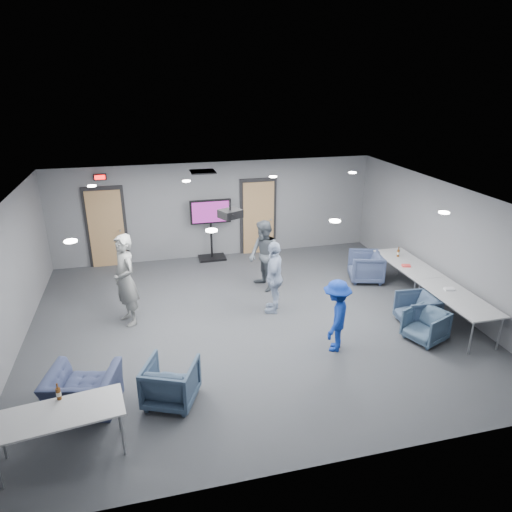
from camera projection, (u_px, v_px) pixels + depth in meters
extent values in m
plane|color=#35383D|center=(250.00, 321.00, 9.70)|extent=(9.00, 9.00, 0.00)
plane|color=silver|center=(249.00, 197.00, 8.71)|extent=(9.00, 9.00, 0.00)
cube|color=slate|center=(217.00, 210.00, 12.81)|extent=(9.00, 0.02, 2.70)
cube|color=slate|center=(324.00, 382.00, 5.59)|extent=(9.00, 0.02, 2.70)
cube|color=slate|center=(6.00, 285.00, 8.19)|extent=(0.02, 8.00, 2.70)
cube|color=slate|center=(444.00, 244.00, 10.22)|extent=(0.02, 8.00, 2.70)
cube|color=black|center=(106.00, 228.00, 12.21)|extent=(1.06, 0.06, 2.24)
cube|color=#A27D4E|center=(106.00, 229.00, 12.18)|extent=(0.90, 0.05, 2.10)
cylinder|color=#92959A|center=(120.00, 230.00, 12.23)|extent=(0.04, 0.10, 0.04)
cube|color=black|center=(258.00, 217.00, 13.16)|extent=(1.06, 0.06, 2.24)
cube|color=#A27D4E|center=(258.00, 218.00, 13.13)|extent=(0.90, 0.05, 2.10)
cylinder|color=#92959A|center=(271.00, 219.00, 13.18)|extent=(0.04, 0.10, 0.04)
cube|color=black|center=(100.00, 177.00, 11.68)|extent=(0.32, 0.06, 0.16)
cube|color=#FF0C0C|center=(100.00, 177.00, 11.64)|extent=(0.26, 0.02, 0.11)
cube|color=black|center=(203.00, 172.00, 11.13)|extent=(0.60, 0.60, 0.03)
cylinder|color=white|center=(71.00, 241.00, 6.41)|extent=(0.18, 0.18, 0.02)
cylinder|color=white|center=(92.00, 186.00, 9.66)|extent=(0.18, 0.18, 0.02)
cylinder|color=white|center=(211.00, 230.00, 6.86)|extent=(0.18, 0.18, 0.02)
cylinder|color=white|center=(186.00, 181.00, 10.11)|extent=(0.18, 0.18, 0.02)
cylinder|color=white|center=(335.00, 221.00, 7.32)|extent=(0.18, 0.18, 0.02)
cylinder|color=white|center=(273.00, 177.00, 10.57)|extent=(0.18, 0.18, 0.02)
cylinder|color=white|center=(444.00, 213.00, 7.77)|extent=(0.18, 0.18, 0.02)
cylinder|color=white|center=(352.00, 173.00, 11.02)|extent=(0.18, 0.18, 0.02)
imported|color=gray|center=(125.00, 280.00, 9.31)|extent=(0.72, 0.84, 1.94)
imported|color=#515961|center=(264.00, 256.00, 10.88)|extent=(0.82, 0.96, 1.71)
imported|color=#A4B5D2|center=(274.00, 277.00, 9.85)|extent=(0.73, 1.03, 1.62)
imported|color=navy|center=(336.00, 316.00, 8.46)|extent=(0.94, 1.05, 1.42)
imported|color=#3E4B6C|center=(366.00, 267.00, 11.51)|extent=(1.02, 1.00, 0.75)
imported|color=#374860|center=(417.00, 310.00, 9.46)|extent=(0.78, 0.76, 0.67)
imported|color=#3C5168|center=(425.00, 325.00, 8.90)|extent=(0.90, 0.89, 0.64)
imported|color=#36475D|center=(171.00, 382.00, 7.18)|extent=(1.02, 1.03, 0.72)
imported|color=#343C5A|center=(83.00, 391.00, 7.02)|extent=(1.22, 1.12, 0.67)
cube|color=#B3B5B7|center=(407.00, 263.00, 10.85)|extent=(0.79, 1.90, 0.03)
cylinder|color=#92959A|center=(376.00, 265.00, 11.69)|extent=(0.04, 0.04, 0.70)
cylinder|color=#92959A|center=(414.00, 294.00, 10.12)|extent=(0.04, 0.04, 0.70)
cylinder|color=#92959A|center=(398.00, 262.00, 11.84)|extent=(0.04, 0.04, 0.70)
cylinder|color=#92959A|center=(439.00, 291.00, 10.27)|extent=(0.04, 0.04, 0.70)
cube|color=#B3B5B7|center=(459.00, 298.00, 9.13)|extent=(0.78, 1.88, 0.03)
cylinder|color=#92959A|center=(418.00, 297.00, 9.97)|extent=(0.04, 0.04, 0.70)
cylinder|color=#92959A|center=(471.00, 338.00, 8.42)|extent=(0.04, 0.04, 0.70)
cylinder|color=#92959A|center=(443.00, 294.00, 10.11)|extent=(0.04, 0.04, 0.70)
cylinder|color=#92959A|center=(500.00, 333.00, 8.56)|extent=(0.04, 0.04, 0.70)
cube|color=#B3B5B7|center=(58.00, 414.00, 5.98)|extent=(1.75, 0.92, 0.03)
cylinder|color=#92959A|center=(118.00, 409.00, 6.61)|extent=(0.04, 0.04, 0.70)
cylinder|color=#92959A|center=(2.00, 438.00, 6.09)|extent=(0.04, 0.04, 0.70)
cylinder|color=#92959A|center=(122.00, 434.00, 6.15)|extent=(0.04, 0.04, 0.70)
cylinder|color=#623410|center=(59.00, 394.00, 6.21)|extent=(0.06, 0.06, 0.18)
cylinder|color=#623410|center=(57.00, 386.00, 6.16)|extent=(0.02, 0.02, 0.08)
cylinder|color=beige|center=(59.00, 394.00, 6.21)|extent=(0.07, 0.07, 0.06)
cylinder|color=#623410|center=(398.00, 253.00, 11.16)|extent=(0.06, 0.06, 0.17)
cylinder|color=#623410|center=(399.00, 248.00, 11.12)|extent=(0.02, 0.02, 0.08)
cylinder|color=beige|center=(398.00, 253.00, 11.16)|extent=(0.07, 0.07, 0.06)
cube|color=#E23A38|center=(406.00, 266.00, 10.59)|extent=(0.22, 0.18, 0.04)
cube|color=silver|center=(449.00, 289.00, 9.42)|extent=(0.22, 0.17, 0.04)
cube|color=black|center=(212.00, 258.00, 13.02)|extent=(0.75, 0.54, 0.06)
cylinder|color=black|center=(211.00, 236.00, 12.78)|extent=(0.06, 0.06, 1.28)
cube|color=black|center=(210.00, 212.00, 12.52)|extent=(1.12, 0.07, 0.66)
cube|color=#72196A|center=(211.00, 212.00, 12.48)|extent=(1.02, 0.01, 0.58)
cylinder|color=black|center=(230.00, 205.00, 8.66)|extent=(0.04, 0.04, 0.22)
cube|color=black|center=(230.00, 214.00, 8.72)|extent=(0.49, 0.47, 0.16)
cylinder|color=black|center=(232.00, 216.00, 8.56)|extent=(0.08, 0.06, 0.08)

